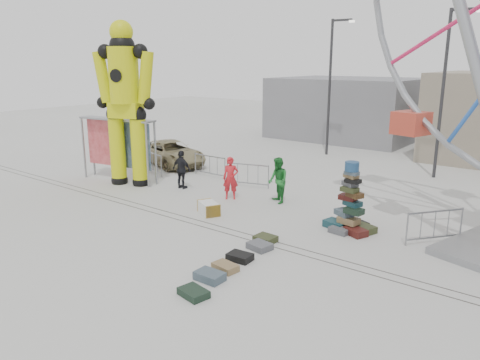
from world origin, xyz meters
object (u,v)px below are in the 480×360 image
Objects in this scene: suitcase_tower at (350,211)px; crash_test_dummy at (125,98)px; pedestrian_black at (182,170)px; pedestrian_red at (231,178)px; barricade_dummy_b at (210,166)px; pedestrian_green at (278,180)px; steamer_trunk at (209,208)px; barricade_wheel_front at (434,226)px; lamp_post_left at (331,81)px; barricade_dummy_a at (153,163)px; lamp_post_right at (445,86)px; parked_suv at (171,153)px; barricade_dummy_c at (248,175)px; banner_scaffold at (117,134)px.

suitcase_tower is 0.32× the size of crash_test_dummy.
pedestrian_red is at bearing 178.60° from pedestrian_black.
pedestrian_green reaches higher than barricade_dummy_b.
steamer_trunk is 7.93m from barricade_wheel_front.
lamp_post_left is 4.00× the size of barricade_dummy_b.
lamp_post_left is 12.82m from crash_test_dummy.
lamp_post_left reaches higher than barricade_wheel_front.
pedestrian_black is (3.33, -1.24, 0.33)m from barricade_dummy_a.
lamp_post_left is 11.75m from pedestrian_red.
lamp_post_right is 13.07m from pedestrian_black.
crash_test_dummy reaches higher than suitcase_tower.
pedestrian_black is at bearing -112.95° from parked_suv.
barricade_dummy_a is 1.00× the size of barricade_dummy_c.
banner_scaffold is at bearing -162.36° from suitcase_tower.
barricade_dummy_a is (-11.89, -7.96, -3.93)m from lamp_post_right.
parked_suv is at bearing 89.22° from crash_test_dummy.
lamp_post_right is at bearing 30.62° from banner_scaffold.
pedestrian_black is at bearing -132.92° from lamp_post_right.
barricade_dummy_c is 3.03m from pedestrian_black.
suitcase_tower is at bearing -16.85° from barricade_dummy_b.
suitcase_tower is at bearing 18.39° from pedestrian_green.
lamp_post_right reaches higher than barricade_dummy_a.
pedestrian_green is (7.98, -0.42, 0.39)m from barricade_dummy_a.
barricade_wheel_front is (8.80, -1.83, 0.00)m from barricade_dummy_c.
barricade_dummy_c is 1.00× the size of barricade_wheel_front.
pedestrian_red is (-0.60, 2.07, 0.67)m from steamer_trunk.
pedestrian_red is at bearing -1.19° from banner_scaffold.
lamp_post_right is 15.00m from crash_test_dummy.
lamp_post_left is at bearing 77.67° from barricade_dummy_b.
steamer_trunk is at bearing 146.40° from pedestrian_black.
barricade_dummy_c is at bearing 17.95° from banner_scaffold.
pedestrian_black is (0.48, -2.45, 0.33)m from barricade_dummy_b.
lamp_post_right reaches higher than parked_suv.
parked_suv is (-6.79, 3.14, -0.23)m from pedestrian_red.
lamp_post_right is at bearing 104.25° from suitcase_tower.
banner_scaffold is at bearing 150.78° from pedestrian_red.
lamp_post_left reaches higher than barricade_dummy_a.
steamer_trunk is at bearing -78.48° from pedestrian_green.
lamp_post_right is 1.00× the size of lamp_post_left.
steamer_trunk is at bearing -48.30° from barricade_dummy_b.
parked_suv reaches higher than barricade_dummy_c.
pedestrian_black is at bearing -3.52° from barricade_dummy_a.
suitcase_tower is at bearing -17.76° from crash_test_dummy.
lamp_post_right reaches higher than steamer_trunk.
suitcase_tower is 1.28× the size of pedestrian_green.
barricade_dummy_c is (5.51, 0.84, 0.00)m from barricade_dummy_a.
barricade_dummy_a is at bearing -172.29° from suitcase_tower.
lamp_post_right is at bearing 100.95° from pedestrian_green.
pedestrian_black is at bearing -97.90° from lamp_post_left.
pedestrian_green is at bearing 122.14° from barricade_wheel_front.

